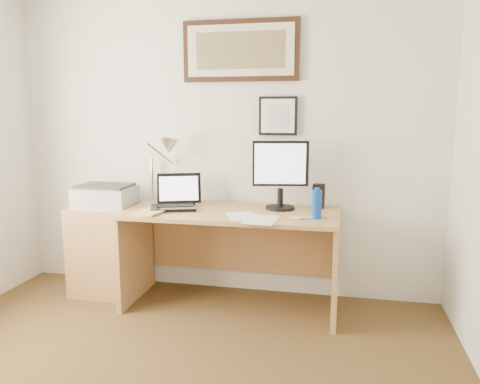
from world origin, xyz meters
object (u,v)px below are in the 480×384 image
(lcd_monitor, at_px, (280,171))
(printer, at_px, (106,196))
(side_cabinet, at_px, (105,250))
(laptop, at_px, (176,201))
(book, at_px, (140,211))
(desk, at_px, (233,238))
(water_bottle, at_px, (317,205))

(lcd_monitor, height_order, printer, lcd_monitor)
(side_cabinet, distance_m, laptop, 0.77)
(laptop, height_order, lcd_monitor, lcd_monitor)
(side_cabinet, relative_size, book, 3.09)
(laptop, xyz_separation_m, printer, (-0.60, 0.02, 0.01))
(desk, relative_size, laptop, 3.99)
(desk, distance_m, laptop, 0.53)
(side_cabinet, relative_size, lcd_monitor, 1.40)
(printer, bearing_deg, laptop, -1.81)
(side_cabinet, xyz_separation_m, printer, (0.03, -0.01, 0.45))
(desk, relative_size, lcd_monitor, 3.08)
(book, bearing_deg, printer, 149.77)
(desk, bearing_deg, side_cabinet, -178.11)
(side_cabinet, bearing_deg, water_bottle, -5.47)
(water_bottle, distance_m, book, 1.29)
(laptop, bearing_deg, side_cabinet, 177.38)
(desk, xyz_separation_m, laptop, (-0.44, -0.06, 0.29))
(laptop, distance_m, printer, 0.60)
(desk, distance_m, lcd_monitor, 0.63)
(water_bottle, height_order, lcd_monitor, lcd_monitor)
(water_bottle, distance_m, laptop, 1.09)
(side_cabinet, height_order, desk, desk)
(printer, bearing_deg, water_bottle, -5.23)
(book, relative_size, laptop, 0.59)
(side_cabinet, bearing_deg, laptop, -2.62)
(desk, bearing_deg, book, -156.68)
(book, height_order, lcd_monitor, lcd_monitor)
(lcd_monitor, distance_m, printer, 1.41)
(book, bearing_deg, desk, 23.32)
(printer, bearing_deg, book, -30.23)
(book, xyz_separation_m, laptop, (0.20, 0.21, 0.05))
(water_bottle, xyz_separation_m, laptop, (-1.08, 0.13, -0.04))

